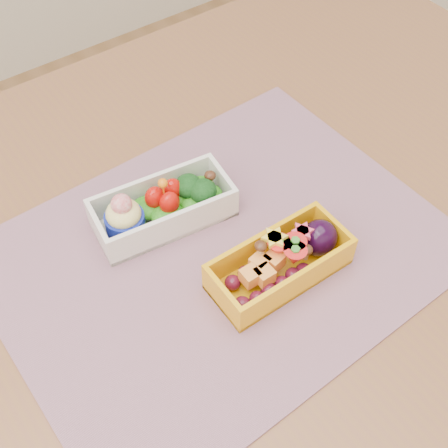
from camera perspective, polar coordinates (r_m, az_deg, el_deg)
table at (r=0.74m, az=-1.27°, el=-6.66°), size 1.20×0.80×0.75m
placemat at (r=0.66m, az=-0.27°, el=-2.71°), size 0.49×0.38×0.00m
bento_white at (r=0.67m, az=-6.00°, el=1.61°), size 0.17×0.09×0.07m
bento_yellow at (r=0.62m, az=5.70°, el=-3.65°), size 0.15×0.07×0.05m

